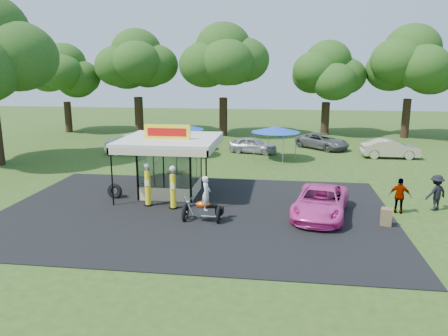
{
  "coord_description": "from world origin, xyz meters",
  "views": [
    {
      "loc": [
        4.39,
        -19.07,
        7.28
      ],
      "look_at": [
        1.27,
        4.0,
        1.92
      ],
      "focal_mm": 35.0,
      "sensor_mm": 36.0,
      "label": 1
    }
  ],
  "objects": [
    {
      "name": "asphalt_apron",
      "position": [
        0.0,
        2.0,
        0.02
      ],
      "size": [
        20.0,
        14.0,
        0.04
      ],
      "primitive_type": "cube",
      "color": "black",
      "rests_on": "ground"
    },
    {
      "name": "oak_far_c",
      "position": [
        -2.06,
        28.06,
        7.43
      ],
      "size": [
        9.94,
        9.94,
        11.71
      ],
      "color": "black",
      "rests_on": "ground"
    },
    {
      "name": "spectator_east_a",
      "position": [
        12.4,
        3.99,
        0.95
      ],
      "size": [
        1.41,
        1.2,
        1.9
      ],
      "primitive_type": "imported",
      "rotation": [
        0.0,
        0.0,
        3.63
      ],
      "color": "black",
      "rests_on": "ground"
    },
    {
      "name": "bg_car_e",
      "position": [
        13.25,
        17.83,
        0.77
      ],
      "size": [
        4.69,
        1.73,
        1.53
      ],
      "primitive_type": "imported",
      "rotation": [
        0.0,
        0.0,
        1.59
      ],
      "color": "#BDB090",
      "rests_on": "ground"
    },
    {
      "name": "ground",
      "position": [
        0.0,
        0.0,
        0.0
      ],
      "size": [
        120.0,
        120.0,
        0.0
      ],
      "primitive_type": "plane",
      "color": "#294A17",
      "rests_on": "ground"
    },
    {
      "name": "gas_pump_right",
      "position": [
        -1.2,
        2.33,
        1.12
      ],
      "size": [
        0.44,
        0.44,
        2.34
      ],
      "color": "black",
      "rests_on": "ground"
    },
    {
      "name": "bg_car_b",
      "position": [
        -4.08,
        19.0,
        0.76
      ],
      "size": [
        5.62,
        4.05,
        1.51
      ],
      "primitive_type": "imported",
      "rotation": [
        0.0,
        0.0,
        1.99
      ],
      "color": "#B50D29",
      "rests_on": "ground"
    },
    {
      "name": "spare_tires",
      "position": [
        -5.01,
        3.84,
        0.41
      ],
      "size": [
        1.01,
        0.65,
        0.85
      ],
      "rotation": [
        0.0,
        0.0,
        -0.17
      ],
      "color": "black",
      "rests_on": "ground"
    },
    {
      "name": "kiosk_car",
      "position": [
        -2.0,
        7.2,
        0.48
      ],
      "size": [
        2.82,
        1.13,
        0.96
      ],
      "primitive_type": "imported",
      "rotation": [
        0.0,
        0.0,
        1.57
      ],
      "color": "yellow",
      "rests_on": "ground"
    },
    {
      "name": "bg_car_a",
      "position": [
        -8.15,
        16.57,
        0.82
      ],
      "size": [
        5.12,
        2.26,
        1.64
      ],
      "primitive_type": "imported",
      "rotation": [
        0.0,
        0.0,
        1.68
      ],
      "color": "silver",
      "rests_on": "ground"
    },
    {
      "name": "spectator_east_b",
      "position": [
        10.41,
        3.23,
        0.92
      ],
      "size": [
        1.16,
        0.7,
        1.84
      ],
      "primitive_type": "imported",
      "rotation": [
        0.0,
        0.0,
        2.89
      ],
      "color": "gray",
      "rests_on": "ground"
    },
    {
      "name": "oak_far_a",
      "position": [
        -20.15,
        28.35,
        6.21
      ],
      "size": [
        8.24,
        8.24,
        9.76
      ],
      "color": "black",
      "rests_on": "ground"
    },
    {
      "name": "pink_sedan",
      "position": [
        6.38,
        2.21,
        0.74
      ],
      "size": [
        3.43,
        5.67,
        1.47
      ],
      "primitive_type": "imported",
      "rotation": [
        0.0,
        0.0,
        -0.2
      ],
      "color": "#F041AB",
      "rests_on": "ground"
    },
    {
      "name": "oak_far_b",
      "position": [
        -11.84,
        28.81,
        7.19
      ],
      "size": [
        9.44,
        9.44,
        11.26
      ],
      "color": "black",
      "rests_on": "ground"
    },
    {
      "name": "tent_west",
      "position": [
        -4.05,
        16.18,
        2.47
      ],
      "size": [
        3.91,
        3.91,
        2.73
      ],
      "rotation": [
        0.0,
        0.0,
        -0.31
      ],
      "color": "gray",
      "rests_on": "ground"
    },
    {
      "name": "oak_far_d",
      "position": [
        9.02,
        30.19,
        6.36
      ],
      "size": [
        8.38,
        8.38,
        9.98
      ],
      "color": "black",
      "rests_on": "ground"
    },
    {
      "name": "bg_car_c",
      "position": [
        1.89,
        18.42,
        0.71
      ],
      "size": [
        4.43,
        2.65,
        1.41
      ],
      "primitive_type": "imported",
      "rotation": [
        0.0,
        0.0,
        1.32
      ],
      "color": "#A4A4A8",
      "rests_on": "ground"
    },
    {
      "name": "a_frame_sign",
      "position": [
        9.3,
        1.04,
        0.47
      ],
      "size": [
        0.56,
        0.59,
        0.92
      ],
      "rotation": [
        0.0,
        0.0,
        -0.29
      ],
      "color": "#593819",
      "rests_on": "ground"
    },
    {
      "name": "bg_car_d",
      "position": [
        8.05,
        21.33,
        0.7
      ],
      "size": [
        5.3,
        5.16,
        1.41
      ],
      "primitive_type": "imported",
      "rotation": [
        0.0,
        0.0,
        0.82
      ],
      "color": "#5E5D60",
      "rests_on": "ground"
    },
    {
      "name": "motorcycle",
      "position": [
        0.79,
        0.66,
        0.92
      ],
      "size": [
        1.98,
        0.95,
        2.36
      ],
      "rotation": [
        0.0,
        0.0,
        -0.01
      ],
      "color": "black",
      "rests_on": "ground"
    },
    {
      "name": "gas_station_kiosk",
      "position": [
        -2.0,
        4.99,
        1.78
      ],
      "size": [
        5.4,
        5.4,
        4.18
      ],
      "color": "white",
      "rests_on": "ground"
    },
    {
      "name": "gas_pump_left",
      "position": [
        -2.66,
        2.64,
        1.16
      ],
      "size": [
        0.45,
        0.45,
        2.41
      ],
      "color": "black",
      "rests_on": "ground"
    },
    {
      "name": "tent_east",
      "position": [
        3.83,
        15.75,
        2.46
      ],
      "size": [
        3.89,
        3.89,
        2.72
      ],
      "rotation": [
        0.0,
        0.0,
        -0.42
      ],
      "color": "gray",
      "rests_on": "ground"
    },
    {
      "name": "oak_far_e",
      "position": [
        17.28,
        29.22,
        7.3
      ],
      "size": [
        9.6,
        9.6,
        11.43
      ],
      "color": "black",
      "rests_on": "ground"
    }
  ]
}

